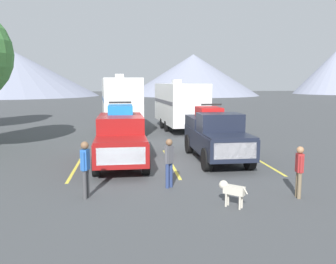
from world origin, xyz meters
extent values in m
plane|color=#3F4244|center=(0.00, 0.00, 0.00)|extent=(240.00, 240.00, 0.00)
cube|color=maroon|center=(-2.13, 0.52, 0.87)|extent=(2.08, 5.75, 0.88)
cube|color=maroon|center=(-2.10, -1.53, 1.35)|extent=(1.94, 1.63, 0.08)
cube|color=maroon|center=(-2.12, 0.01, 1.68)|extent=(1.90, 1.51, 0.74)
cube|color=slate|center=(-2.11, -0.58, 1.71)|extent=(1.76, 0.24, 0.55)
cube|color=maroon|center=(-2.15, 2.07, 1.63)|extent=(1.99, 2.66, 0.64)
cube|color=silver|center=(-2.08, -2.30, 0.91)|extent=(1.70, 0.09, 0.61)
cylinder|color=black|center=(-1.18, -1.40, 0.43)|extent=(0.29, 0.87, 0.87)
cylinder|color=black|center=(-3.01, -1.43, 0.43)|extent=(0.29, 0.87, 0.87)
cylinder|color=black|center=(-1.24, 2.48, 0.43)|extent=(0.29, 0.87, 0.87)
cylinder|color=black|center=(-3.07, 2.45, 0.43)|extent=(0.29, 0.87, 0.87)
cube|color=blue|center=(-2.15, 2.07, 2.18)|extent=(1.12, 1.70, 0.45)
cylinder|color=black|center=(-1.69, 1.50, 2.17)|extent=(0.19, 0.44, 0.44)
cylinder|color=black|center=(-2.59, 1.48, 2.17)|extent=(0.19, 0.44, 0.44)
cylinder|color=black|center=(-1.71, 2.65, 2.17)|extent=(0.19, 0.44, 0.44)
cylinder|color=black|center=(-2.61, 2.64, 2.17)|extent=(0.19, 0.44, 0.44)
cube|color=black|center=(-2.14, 1.59, 2.55)|extent=(1.00, 0.10, 0.08)
cube|color=black|center=(2.06, 0.61, 0.89)|extent=(1.99, 5.25, 0.86)
cube|color=black|center=(2.09, -1.27, 1.36)|extent=(1.85, 1.49, 0.08)
cube|color=black|center=(2.07, 0.14, 1.73)|extent=(1.82, 1.38, 0.82)
cube|color=slate|center=(2.08, -0.40, 1.77)|extent=(1.68, 0.26, 0.60)
cube|color=black|center=(2.04, 2.02, 1.57)|extent=(1.91, 2.43, 0.50)
cube|color=silver|center=(2.10, -1.97, 0.93)|extent=(1.62, 0.08, 0.61)
cylinder|color=black|center=(2.97, -1.15, 0.46)|extent=(0.29, 0.92, 0.91)
cylinder|color=black|center=(1.21, -1.18, 0.46)|extent=(0.29, 0.92, 0.91)
cylinder|color=black|center=(2.91, 2.40, 0.46)|extent=(0.29, 0.92, 0.91)
cylinder|color=black|center=(1.16, 2.37, 0.46)|extent=(0.29, 0.92, 0.91)
cube|color=red|center=(2.04, 2.02, 2.05)|extent=(1.07, 1.55, 0.45)
cylinder|color=black|center=(2.48, 1.50, 2.04)|extent=(0.19, 0.44, 0.44)
cylinder|color=black|center=(1.62, 1.49, 2.04)|extent=(0.19, 0.44, 0.44)
cylinder|color=black|center=(2.46, 2.55, 2.04)|extent=(0.19, 0.44, 0.44)
cylinder|color=black|center=(1.60, 2.54, 2.04)|extent=(0.19, 0.44, 0.44)
cube|color=black|center=(2.05, 1.59, 2.42)|extent=(0.96, 0.09, 0.08)
cube|color=gold|center=(-3.96, 0.40, 0.00)|extent=(0.12, 5.50, 0.01)
cube|color=gold|center=(0.00, 0.40, 0.00)|extent=(0.12, 5.50, 0.01)
cube|color=gold|center=(3.96, 0.40, 0.00)|extent=(0.12, 5.50, 0.01)
cube|color=white|center=(-2.24, 10.43, 2.13)|extent=(2.92, 6.74, 3.19)
cube|color=#4C6B99|center=(-3.45, 10.33, 2.29)|extent=(0.53, 6.29, 0.24)
cube|color=silver|center=(-2.32, 11.41, 3.87)|extent=(0.65, 0.75, 0.30)
cube|color=#333333|center=(-1.93, 6.56, 0.32)|extent=(0.22, 1.21, 0.12)
cylinder|color=black|center=(-1.08, 9.73, 0.38)|extent=(0.28, 0.78, 0.76)
cylinder|color=black|center=(-3.28, 9.55, 0.38)|extent=(0.28, 0.78, 0.76)
cylinder|color=black|center=(-1.20, 11.30, 0.38)|extent=(0.28, 0.78, 0.76)
cylinder|color=black|center=(-3.41, 11.13, 0.38)|extent=(0.28, 0.78, 0.76)
cube|color=white|center=(2.02, 11.03, 1.93)|extent=(3.09, 7.22, 2.81)
cube|color=#595960|center=(0.75, 10.93, 2.08)|extent=(0.56, 6.74, 0.24)
cube|color=silver|center=(1.94, 12.08, 3.49)|extent=(0.65, 0.75, 0.30)
cube|color=#333333|center=(2.35, 6.92, 0.32)|extent=(0.22, 1.21, 0.12)
cylinder|color=black|center=(3.25, 10.28, 0.38)|extent=(0.28, 0.78, 0.76)
cylinder|color=black|center=(0.93, 10.09, 0.38)|extent=(0.28, 0.78, 0.76)
cylinder|color=black|center=(3.11, 11.96, 0.38)|extent=(0.28, 0.78, 0.76)
cylinder|color=black|center=(0.79, 11.78, 0.38)|extent=(0.28, 0.78, 0.76)
cylinder|color=#726047|center=(3.21, -4.76, 0.40)|extent=(0.12, 0.12, 0.79)
cylinder|color=#726047|center=(3.23, -4.60, 0.40)|extent=(0.12, 0.12, 0.79)
cube|color=maroon|center=(3.22, -4.68, 1.07)|extent=(0.21, 0.25, 0.56)
sphere|color=#9E704C|center=(3.22, -4.68, 1.46)|extent=(0.21, 0.21, 0.21)
cylinder|color=maroon|center=(3.21, -4.81, 1.05)|extent=(0.09, 0.09, 0.51)
cylinder|color=maroon|center=(3.24, -4.55, 1.05)|extent=(0.09, 0.09, 0.51)
cylinder|color=#3F3F42|center=(-3.14, -4.05, 0.44)|extent=(0.13, 0.13, 0.87)
cylinder|color=#3F3F42|center=(-3.08, -3.88, 0.44)|extent=(0.13, 0.13, 0.87)
cube|color=#2659A5|center=(-3.11, -3.97, 1.18)|extent=(0.27, 0.30, 0.62)
sphere|color=brown|center=(-3.11, -3.97, 1.61)|extent=(0.24, 0.24, 0.24)
cylinder|color=#2659A5|center=(-3.16, -4.10, 1.15)|extent=(0.10, 0.10, 0.56)
cylinder|color=#2659A5|center=(-3.07, -3.84, 1.15)|extent=(0.10, 0.10, 0.56)
cylinder|color=navy|center=(-0.45, -3.14, 0.41)|extent=(0.12, 0.12, 0.82)
cylinder|color=navy|center=(-0.58, -3.25, 0.41)|extent=(0.12, 0.12, 0.82)
cube|color=#4C4C51|center=(-0.51, -3.20, 1.11)|extent=(0.31, 0.30, 0.58)
sphere|color=brown|center=(-0.51, -3.20, 1.52)|extent=(0.22, 0.22, 0.22)
cylinder|color=#4C4C51|center=(-0.41, -3.11, 1.09)|extent=(0.10, 0.10, 0.52)
cylinder|color=#4C4C51|center=(-0.62, -3.28, 1.09)|extent=(0.10, 0.10, 0.52)
cube|color=beige|center=(1.05, -5.25, 0.49)|extent=(0.58, 0.55, 0.24)
sphere|color=beige|center=(0.81, -5.04, 0.59)|extent=(0.26, 0.26, 0.26)
cylinder|color=beige|center=(1.29, -5.47, 0.54)|extent=(0.15, 0.14, 0.20)
cylinder|color=beige|center=(0.85, -5.17, 0.19)|extent=(0.06, 0.06, 0.38)
cylinder|color=beige|center=(0.94, -5.06, 0.19)|extent=(0.06, 0.06, 0.38)
cylinder|color=beige|center=(1.16, -5.44, 0.19)|extent=(0.06, 0.06, 0.38)
cylinder|color=beige|center=(1.25, -5.34, 0.19)|extent=(0.06, 0.06, 0.38)
cone|color=gray|center=(-29.62, 78.18, 5.60)|extent=(41.82, 41.82, 11.21)
cone|color=gray|center=(15.91, 78.33, 5.33)|extent=(34.23, 34.23, 10.66)
camera|label=1|loc=(-1.89, -14.41, 3.46)|focal=37.77mm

